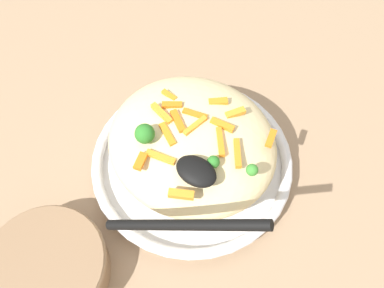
# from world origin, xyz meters

# --- Properties ---
(ground_plane) EXTENTS (2.40, 2.40, 0.00)m
(ground_plane) POSITION_xyz_m (0.00, 0.00, 0.00)
(ground_plane) COLOR #9E7F60
(serving_bowl) EXTENTS (0.32, 0.32, 0.04)m
(serving_bowl) POSITION_xyz_m (0.00, 0.00, 0.02)
(serving_bowl) COLOR silver
(serving_bowl) RESTS_ON ground_plane
(pasta_mound) EXTENTS (0.25, 0.23, 0.10)m
(pasta_mound) POSITION_xyz_m (0.00, 0.00, 0.08)
(pasta_mound) COLOR beige
(pasta_mound) RESTS_ON serving_bowl
(carrot_piece_0) EXTENTS (0.02, 0.03, 0.01)m
(carrot_piece_0) POSITION_xyz_m (0.10, 0.05, 0.12)
(carrot_piece_0) COLOR orange
(carrot_piece_0) RESTS_ON pasta_mound
(carrot_piece_1) EXTENTS (0.04, 0.03, 0.01)m
(carrot_piece_1) POSITION_xyz_m (-0.02, -0.01, 0.13)
(carrot_piece_1) COLOR orange
(carrot_piece_1) RESTS_ON pasta_mound
(carrot_piece_2) EXTENTS (0.01, 0.04, 0.01)m
(carrot_piece_2) POSITION_xyz_m (0.01, -0.00, 0.13)
(carrot_piece_2) COLOR orange
(carrot_piece_2) RESTS_ON pasta_mound
(carrot_piece_3) EXTENTS (0.03, 0.02, 0.01)m
(carrot_piece_3) POSITION_xyz_m (-0.04, 0.01, 0.13)
(carrot_piece_3) COLOR orange
(carrot_piece_3) RESTS_ON pasta_mound
(carrot_piece_4) EXTENTS (0.03, 0.04, 0.01)m
(carrot_piece_4) POSITION_xyz_m (0.07, 0.00, 0.13)
(carrot_piece_4) COLOR orange
(carrot_piece_4) RESTS_ON pasta_mound
(carrot_piece_5) EXTENTS (0.04, 0.02, 0.01)m
(carrot_piece_5) POSITION_xyz_m (-0.05, -0.01, 0.13)
(carrot_piece_5) COLOR orange
(carrot_piece_5) RESTS_ON pasta_mound
(carrot_piece_6) EXTENTS (0.04, 0.02, 0.01)m
(carrot_piece_6) POSITION_xyz_m (-0.01, 0.02, 0.13)
(carrot_piece_6) COLOR orange
(carrot_piece_6) RESTS_ON pasta_mound
(carrot_piece_7) EXTENTS (0.03, 0.03, 0.01)m
(carrot_piece_7) POSITION_xyz_m (0.01, 0.06, 0.12)
(carrot_piece_7) COLOR orange
(carrot_piece_7) RESTS_ON pasta_mound
(carrot_piece_8) EXTENTS (0.04, 0.02, 0.01)m
(carrot_piece_8) POSITION_xyz_m (-0.01, -0.06, 0.12)
(carrot_piece_8) COLOR orange
(carrot_piece_8) RESTS_ON pasta_mound
(carrot_piece_9) EXTENTS (0.04, 0.03, 0.01)m
(carrot_piece_9) POSITION_xyz_m (-0.02, -0.03, 0.13)
(carrot_piece_9) COLOR orange
(carrot_piece_9) RESTS_ON pasta_mound
(carrot_piece_10) EXTENTS (0.02, 0.03, 0.01)m
(carrot_piece_10) POSITION_xyz_m (-0.02, -0.08, 0.12)
(carrot_piece_10) COLOR orange
(carrot_piece_10) RESTS_ON pasta_mound
(carrot_piece_11) EXTENTS (0.03, 0.01, 0.01)m
(carrot_piece_11) POSITION_xyz_m (-0.06, 0.03, 0.12)
(carrot_piece_11) COLOR orange
(carrot_piece_11) RESTS_ON pasta_mound
(carrot_piece_12) EXTENTS (0.04, 0.01, 0.01)m
(carrot_piece_12) POSITION_xyz_m (0.03, 0.02, 0.13)
(carrot_piece_12) COLOR orange
(carrot_piece_12) RESTS_ON pasta_mound
(carrot_piece_13) EXTENTS (0.02, 0.03, 0.01)m
(carrot_piece_13) POSITION_xyz_m (0.04, 0.05, 0.13)
(carrot_piece_13) COLOR orange
(carrot_piece_13) RESTS_ON pasta_mound
(carrot_piece_14) EXTENTS (0.03, 0.04, 0.01)m
(carrot_piece_14) POSITION_xyz_m (0.05, 0.00, 0.13)
(carrot_piece_14) COLOR orange
(carrot_piece_14) RESTS_ON pasta_mound
(carrot_piece_15) EXTENTS (0.03, 0.02, 0.01)m
(carrot_piece_15) POSITION_xyz_m (0.05, -0.09, 0.13)
(carrot_piece_15) COLOR orange
(carrot_piece_15) RESTS_ON pasta_mound
(broccoli_floret_0) EXTENTS (0.03, 0.03, 0.03)m
(broccoli_floret_0) POSITION_xyz_m (-0.04, -0.05, 0.14)
(broccoli_floret_0) COLOR #296820
(broccoli_floret_0) RESTS_ON pasta_mound
(broccoli_floret_1) EXTENTS (0.02, 0.02, 0.02)m
(broccoli_floret_1) POSITION_xyz_m (0.10, -0.01, 0.13)
(broccoli_floret_1) COLOR #377928
(broccoli_floret_1) RESTS_ON pasta_mound
(broccoli_floret_2) EXTENTS (0.02, 0.02, 0.02)m
(broccoli_floret_2) POSITION_xyz_m (0.06, -0.03, 0.13)
(broccoli_floret_2) COLOR #296820
(broccoli_floret_2) RESTS_ON pasta_mound
(serving_spoon) EXTENTS (0.17, 0.14, 0.10)m
(serving_spoon) POSITION_xyz_m (0.06, -0.09, 0.15)
(serving_spoon) COLOR black
(serving_spoon) RESTS_ON pasta_mound
(companion_bowl) EXTENTS (0.17, 0.17, 0.06)m
(companion_bowl) POSITION_xyz_m (-0.06, -0.25, 0.03)
(companion_bowl) COLOR #8C6B4C
(companion_bowl) RESTS_ON ground_plane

